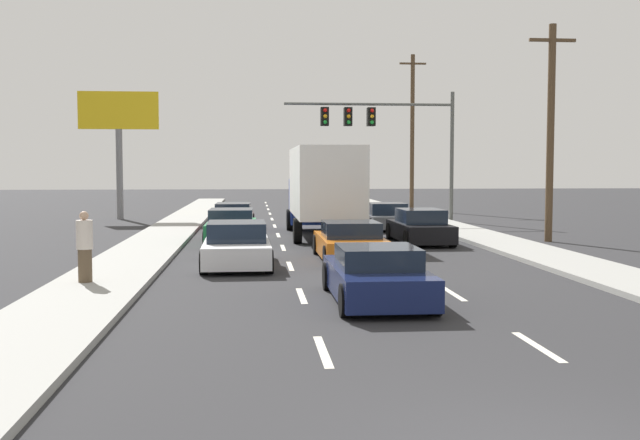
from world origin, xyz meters
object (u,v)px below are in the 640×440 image
object	(u,v)px
car_white	(237,246)
pedestrian_near_corner	(85,247)
car_orange	(350,243)
car_navy	(377,276)
car_black	(420,228)
car_maroon	(233,218)
box_truck	(323,186)
car_gray	(386,217)
car_green	(232,228)
roadside_billboard	(119,127)
traffic_signal_mast	(376,124)
utility_pole_far	(412,131)
utility_pole_mid	(551,130)

from	to	relation	value
car_white	pedestrian_near_corner	world-z (taller)	pedestrian_near_corner
car_orange	car_navy	size ratio (longest dim) A/B	1.04
car_black	car_maroon	bearing A→B (deg)	136.43
box_truck	car_gray	bearing A→B (deg)	50.01
car_maroon	car_green	xyz separation A→B (m)	(0.10, -6.45, 0.04)
car_maroon	car_navy	bearing A→B (deg)	-79.57
car_navy	roadside_billboard	size ratio (longest dim) A/B	0.61
box_truck	traffic_signal_mast	world-z (taller)	traffic_signal_mast
box_truck	utility_pole_far	bearing A→B (deg)	68.09
roadside_billboard	traffic_signal_mast	bearing A→B (deg)	-14.64
car_maroon	car_gray	xyz separation A→B (m)	(6.98, -0.37, -0.01)
traffic_signal_mast	roadside_billboard	size ratio (longest dim) A/B	1.27
car_navy	car_white	bearing A→B (deg)	116.62
car_maroon	car_white	world-z (taller)	car_white
car_navy	car_orange	bearing A→B (deg)	86.96
box_truck	traffic_signal_mast	bearing A→B (deg)	67.23
pedestrian_near_corner	car_gray	bearing A→B (deg)	57.93
roadside_billboard	car_white	bearing A→B (deg)	-71.53
traffic_signal_mast	car_green	bearing A→B (deg)	-123.96
car_orange	utility_pole_mid	xyz separation A→B (m)	(8.35, 5.14, 3.71)
car_maroon	car_black	bearing A→B (deg)	-43.57
car_black	utility_pole_far	world-z (taller)	utility_pole_far
traffic_signal_mast	utility_pole_mid	distance (m)	11.93
car_navy	traffic_signal_mast	bearing A→B (deg)	80.59
box_truck	car_black	size ratio (longest dim) A/B	2.07
car_maroon	car_navy	world-z (taller)	car_maroon
car_gray	car_orange	bearing A→B (deg)	-105.44
traffic_signal_mast	utility_pole_far	world-z (taller)	utility_pole_far
car_white	utility_pole_far	bearing A→B (deg)	68.28
car_orange	traffic_signal_mast	xyz separation A→B (m)	(3.44, 15.98, 4.54)
car_green	car_orange	xyz separation A→B (m)	(3.74, -5.31, -0.06)
car_white	box_truck	bearing A→B (deg)	68.72
box_truck	utility_pole_far	size ratio (longest dim) A/B	0.87
box_truck	car_black	world-z (taller)	box_truck
box_truck	car_orange	distance (m)	7.65
car_white	roadside_billboard	bearing A→B (deg)	108.47
car_maroon	pedestrian_near_corner	distance (m)	16.66
car_maroon	car_white	distance (m)	12.74
car_green	utility_pole_mid	world-z (taller)	utility_pole_mid
car_black	roadside_billboard	size ratio (longest dim) A/B	0.62
roadside_billboard	car_orange	bearing A→B (deg)	-62.27
car_black	utility_pole_mid	xyz separation A→B (m)	(5.06, 0.16, 3.67)
car_maroon	car_white	bearing A→B (deg)	-88.12
car_maroon	roadside_billboard	bearing A→B (deg)	129.54
roadside_billboard	box_truck	bearing A→B (deg)	-49.92
car_black	pedestrian_near_corner	world-z (taller)	pedestrian_near_corner
car_maroon	traffic_signal_mast	xyz separation A→B (m)	(7.28, 4.22, 4.52)
car_black	car_green	bearing A→B (deg)	177.27
car_gray	pedestrian_near_corner	size ratio (longest dim) A/B	2.58
car_black	pedestrian_near_corner	xyz separation A→B (m)	(-10.18, -9.60, 0.38)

